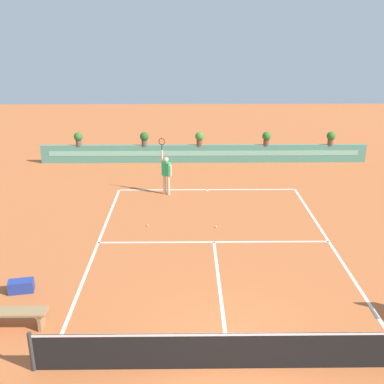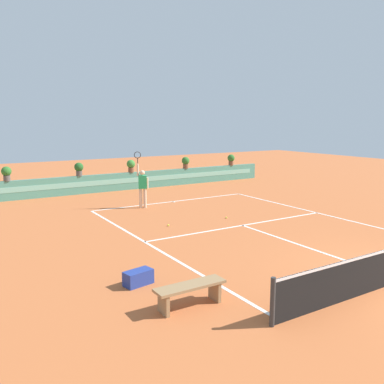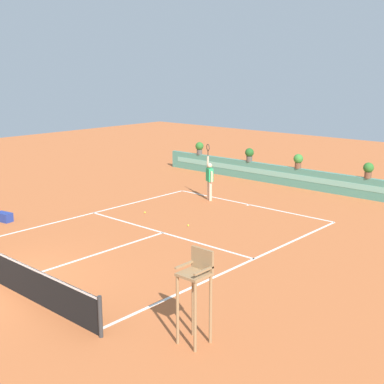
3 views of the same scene
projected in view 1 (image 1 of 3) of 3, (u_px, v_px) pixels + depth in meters
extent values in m
plane|color=#BC6033|center=(214.00, 247.00, 16.10)|extent=(60.00, 60.00, 0.00)
cube|color=white|center=(207.00, 190.00, 21.62)|extent=(8.22, 0.10, 0.01)
cube|color=white|center=(214.00, 242.00, 16.47)|extent=(8.22, 0.10, 0.01)
cube|color=white|center=(220.00, 291.00, 13.47)|extent=(0.10, 6.40, 0.01)
cube|color=white|center=(96.00, 248.00, 16.00)|extent=(0.10, 11.89, 0.01)
cube|color=white|center=(332.00, 247.00, 16.09)|extent=(0.10, 11.89, 0.01)
cube|color=white|center=(207.00, 190.00, 21.53)|extent=(0.10, 0.20, 0.01)
cylinder|color=#333333|center=(31.00, 352.00, 10.25)|extent=(0.10, 0.10, 1.00)
cube|color=black|center=(230.00, 351.00, 10.30)|extent=(8.82, 0.02, 0.95)
cube|color=white|center=(231.00, 335.00, 10.15)|extent=(8.82, 0.03, 0.06)
cube|color=#4C8E7A|center=(204.00, 154.00, 25.68)|extent=(18.00, 0.20, 1.00)
cube|color=#7ABCA8|center=(204.00, 153.00, 25.56)|extent=(17.10, 0.01, 0.28)
cube|color=#99754C|center=(41.00, 320.00, 11.80)|extent=(0.08, 0.40, 0.45)
cube|color=#99754C|center=(15.00, 312.00, 11.70)|extent=(1.60, 0.44, 0.06)
cube|color=navy|center=(21.00, 286.00, 13.39)|extent=(0.75, 0.48, 0.36)
cylinder|color=beige|center=(169.00, 185.00, 20.88)|extent=(0.14, 0.14, 0.90)
cylinder|color=beige|center=(165.00, 184.00, 20.96)|extent=(0.14, 0.14, 0.90)
cube|color=#28B266|center=(166.00, 169.00, 20.66)|extent=(0.42, 0.35, 0.60)
sphere|color=beige|center=(166.00, 160.00, 20.52)|extent=(0.22, 0.22, 0.22)
cylinder|color=beige|center=(162.00, 157.00, 20.55)|extent=(0.09, 0.09, 0.55)
cylinder|color=black|center=(162.00, 147.00, 20.41)|extent=(0.04, 0.04, 0.24)
torus|color=#262626|center=(162.00, 142.00, 20.32)|extent=(0.29, 0.16, 0.31)
cylinder|color=beige|center=(171.00, 171.00, 20.59)|extent=(0.09, 0.09, 0.50)
sphere|color=#CCE033|center=(148.00, 225.00, 17.75)|extent=(0.07, 0.07, 0.07)
sphere|color=#CCE033|center=(216.00, 227.00, 17.63)|extent=(0.07, 0.07, 0.07)
cylinder|color=#514C47|center=(79.00, 143.00, 25.38)|extent=(0.32, 0.32, 0.28)
sphere|color=#2D6B28|center=(78.00, 137.00, 25.26)|extent=(0.48, 0.48, 0.48)
cylinder|color=brown|center=(199.00, 142.00, 25.45)|extent=(0.32, 0.32, 0.28)
sphere|color=#387F33|center=(199.00, 136.00, 25.33)|extent=(0.48, 0.48, 0.48)
cylinder|color=#514C47|center=(144.00, 143.00, 25.42)|extent=(0.32, 0.32, 0.28)
sphere|color=#235B23|center=(144.00, 136.00, 25.30)|extent=(0.48, 0.48, 0.48)
cylinder|color=brown|center=(330.00, 142.00, 25.53)|extent=(0.32, 0.32, 0.28)
sphere|color=#2D6B28|center=(331.00, 136.00, 25.41)|extent=(0.48, 0.48, 0.48)
cylinder|color=brown|center=(266.00, 142.00, 25.49)|extent=(0.32, 0.32, 0.28)
sphere|color=#2D6B28|center=(267.00, 136.00, 25.37)|extent=(0.48, 0.48, 0.48)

